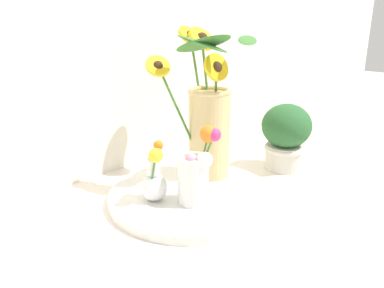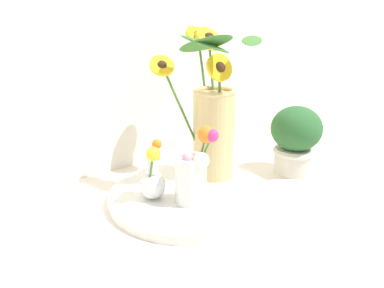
{
  "view_description": "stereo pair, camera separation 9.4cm",
  "coord_description": "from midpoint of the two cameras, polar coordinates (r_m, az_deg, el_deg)",
  "views": [
    {
      "loc": [
        -0.63,
        -0.53,
        0.45
      ],
      "look_at": [
        -0.01,
        0.11,
        0.16
      ],
      "focal_mm": 35.0,
      "sensor_mm": 36.0,
      "label": 1
    },
    {
      "loc": [
        -0.56,
        -0.59,
        0.45
      ],
      "look_at": [
        -0.01,
        0.11,
        0.16
      ],
      "focal_mm": 35.0,
      "sensor_mm": 36.0,
      "label": 2
    }
  ],
  "objects": [
    {
      "name": "ground_plane",
      "position": [
        0.94,
        8.02,
        -10.8
      ],
      "size": [
        6.0,
        6.0,
        0.0
      ],
      "primitive_type": "plane",
      "color": "silver"
    },
    {
      "name": "potted_plant",
      "position": [
        1.19,
        17.71,
        0.9
      ],
      "size": [
        0.15,
        0.15,
        0.21
      ],
      "color": "beige",
      "rests_on": "ground_plane"
    },
    {
      "name": "mason_jar_sunflowers",
      "position": [
        1.05,
        5.74,
        3.44
      ],
      "size": [
        0.27,
        0.26,
        0.42
      ],
      "color": "#D1B77A",
      "rests_on": "serving_tray"
    },
    {
      "name": "serving_tray",
      "position": [
        1.0,
        2.73,
        -7.97
      ],
      "size": [
        0.44,
        0.44,
        0.02
      ],
      "color": "white",
      "rests_on": "ground_plane"
    },
    {
      "name": "vase_bulb_right",
      "position": [
        0.93,
        -3.13,
        -5.19
      ],
      "size": [
        0.07,
        0.08,
        0.16
      ],
      "color": "white",
      "rests_on": "serving_tray"
    },
    {
      "name": "vase_small_center",
      "position": [
        0.91,
        3.17,
        -4.45
      ],
      "size": [
        0.09,
        0.09,
        0.19
      ],
      "color": "white",
      "rests_on": "serving_tray"
    }
  ]
}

